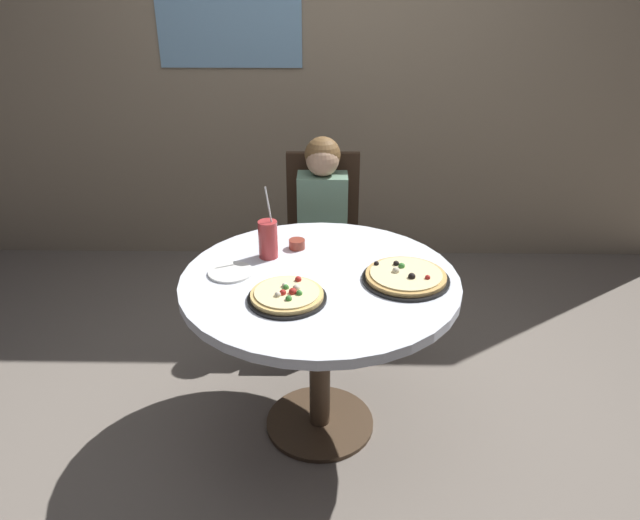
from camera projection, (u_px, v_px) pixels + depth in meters
ground_plane at (320, 424)px, 2.64m from camera, size 8.00×8.00×0.00m
wall_with_window at (324, 38)px, 3.64m from camera, size 5.20×0.14×2.90m
dining_table at (320, 301)px, 2.36m from camera, size 1.10×1.10×0.75m
chair_wooden at (322, 231)px, 3.26m from camera, size 0.40×0.40×0.95m
diner_child at (322, 252)px, 3.12m from camera, size 0.26×0.41×1.08m
pizza_veggie at (287, 296)px, 2.14m from camera, size 0.29×0.29×0.05m
pizza_cheese at (406, 277)px, 2.28m from camera, size 0.34×0.34×0.05m
soda_cup at (268, 239)px, 2.43m from camera, size 0.08×0.08×0.31m
sauce_bowl at (297, 244)px, 2.54m from camera, size 0.07×0.07×0.04m
plate_small at (231, 272)px, 2.33m from camera, size 0.18×0.18×0.01m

